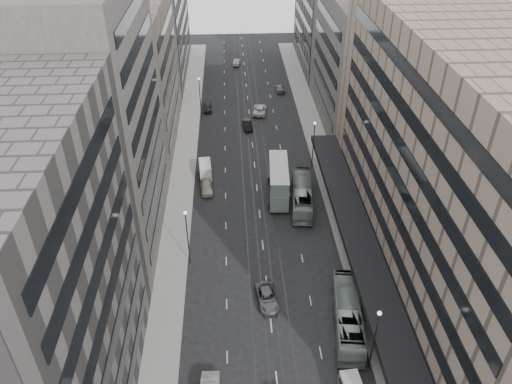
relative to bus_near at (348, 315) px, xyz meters
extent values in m
plane|color=black|center=(-8.45, -0.50, -1.70)|extent=(220.00, 220.00, 0.00)
cube|color=gray|center=(3.55, 37.00, -1.62)|extent=(4.00, 125.00, 0.15)
cube|color=gray|center=(-20.45, 37.00, -1.62)|extent=(4.00, 125.00, 0.15)
cube|color=gray|center=(13.05, 7.50, 13.30)|extent=(15.00, 60.00, 30.00)
cube|color=black|center=(3.55, 7.50, 2.30)|extent=(4.40, 60.00, 0.50)
cube|color=#4C4842|center=(13.05, 51.50, 10.30)|extent=(15.00, 28.00, 24.00)
cube|color=#5A5451|center=(13.05, 81.50, 12.30)|extent=(15.00, 32.00, 28.00)
cube|color=#5A5451|center=(-29.95, -8.50, 13.30)|extent=(15.00, 28.00, 30.00)
cube|color=#4C4842|center=(-29.95, 18.50, 15.30)|extent=(15.00, 26.00, 34.00)
cube|color=#78685D|center=(-29.95, 45.50, 10.80)|extent=(15.00, 28.00, 25.00)
cube|color=#5A5451|center=(-29.95, 78.50, 12.30)|extent=(15.00, 38.00, 28.00)
cylinder|color=#262628|center=(1.25, -5.50, 2.30)|extent=(0.16, 0.16, 8.00)
sphere|color=silver|center=(1.25, -5.50, 6.40)|extent=(0.44, 0.44, 0.44)
cylinder|color=#262628|center=(1.25, 34.50, 2.30)|extent=(0.16, 0.16, 8.00)
sphere|color=silver|center=(1.25, 34.50, 6.40)|extent=(0.44, 0.44, 0.44)
cylinder|color=#262628|center=(-18.15, 11.50, 2.30)|extent=(0.16, 0.16, 8.00)
sphere|color=silver|center=(-18.15, 11.50, 6.40)|extent=(0.44, 0.44, 0.44)
cylinder|color=#262628|center=(-18.15, 54.50, 2.30)|extent=(0.16, 0.16, 8.00)
sphere|color=silver|center=(-18.15, 54.50, 6.40)|extent=(0.44, 0.44, 0.44)
imported|color=gray|center=(0.00, 0.00, 0.00)|extent=(4.45, 12.48, 3.40)
imported|color=gray|center=(-1.95, 23.66, -0.02)|extent=(4.18, 12.32, 3.36)
cube|color=slate|center=(-5.30, 25.89, 0.12)|extent=(3.36, 10.07, 2.54)
cube|color=slate|center=(-5.30, 25.89, 2.49)|extent=(3.28, 9.67, 2.20)
cube|color=silver|center=(-5.30, 25.89, 3.66)|extent=(3.36, 10.07, 0.13)
cylinder|color=black|center=(-6.89, 22.41, -1.15)|extent=(0.38, 1.12, 1.10)
cylinder|color=black|center=(-4.14, 22.24, -1.15)|extent=(0.38, 1.12, 1.10)
cylinder|color=black|center=(-6.45, 29.54, -1.15)|extent=(0.38, 1.12, 1.10)
cylinder|color=black|center=(-3.70, 29.37, -1.15)|extent=(0.38, 1.12, 1.10)
cube|color=silver|center=(-16.67, 32.06, -0.73)|extent=(2.23, 4.31, 1.28)
cube|color=silver|center=(-16.67, 32.06, 0.42)|extent=(2.18, 4.22, 1.01)
cylinder|color=black|center=(-17.49, 30.61, -1.37)|extent=(0.24, 0.68, 0.67)
cylinder|color=black|center=(-15.62, 30.77, -1.37)|extent=(0.24, 0.68, 0.67)
cylinder|color=black|center=(-17.73, 33.35, -1.37)|extent=(0.24, 0.68, 0.67)
cylinder|color=black|center=(-15.86, 33.51, -1.37)|extent=(0.24, 0.68, 0.67)
imported|color=#555557|center=(-8.65, 4.20, -1.00)|extent=(2.88, 5.26, 1.40)
imported|color=#B3AB94|center=(-16.40, 27.95, -0.93)|extent=(2.26, 4.65, 1.53)
imported|color=black|center=(-9.09, 49.07, -0.97)|extent=(1.91, 4.52, 1.45)
imported|color=silver|center=(-6.33, 55.67, -0.92)|extent=(3.23, 5.86, 1.55)
imported|color=slate|center=(-1.15, 66.61, -1.04)|extent=(1.86, 4.55, 1.32)
imported|color=#252527|center=(-16.95, 57.53, -0.98)|extent=(1.92, 4.32, 1.45)
imported|color=#A89C8B|center=(-10.31, 83.68, -1.00)|extent=(2.02, 4.43, 1.41)
camera|label=1|loc=(-12.29, -37.24, 42.66)|focal=35.00mm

